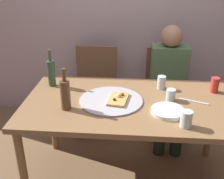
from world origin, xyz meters
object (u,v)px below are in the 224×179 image
(tumbler_far, at_px, (171,95))
(chair_left, at_px, (96,84))
(pizza_slice_last, at_px, (118,99))
(tumbler_near, at_px, (186,119))
(soda_can, at_px, (215,85))
(table_knife, at_px, (194,101))
(beer_bottle, at_px, (65,94))
(guest_in_sweater, at_px, (169,81))
(wine_glass, at_px, (161,82))
(plate_stack, at_px, (168,111))
(dining_table, at_px, (130,110))
(wine_bottle, at_px, (51,72))
(chair_right, at_px, (166,86))
(pizza_tray, at_px, (111,100))

(tumbler_far, height_order, chair_left, chair_left)
(pizza_slice_last, relative_size, tumbler_near, 2.15)
(soda_can, bearing_deg, table_knife, -135.32)
(beer_bottle, distance_m, soda_can, 1.18)
(guest_in_sweater, bearing_deg, soda_can, 122.35)
(tumbler_far, relative_size, chair_left, 0.10)
(soda_can, relative_size, guest_in_sweater, 0.10)
(wine_glass, relative_size, plate_stack, 0.46)
(tumbler_near, bearing_deg, pizza_slice_last, 145.74)
(tumbler_far, relative_size, table_knife, 0.40)
(chair_left, bearing_deg, soda_can, 149.43)
(dining_table, height_order, guest_in_sweater, guest_in_sweater)
(tumbler_near, bearing_deg, wine_bottle, 151.53)
(guest_in_sweater, bearing_deg, dining_table, 62.01)
(tumbler_far, bearing_deg, pizza_slice_last, -171.75)
(dining_table, relative_size, tumbler_near, 14.57)
(beer_bottle, xyz_separation_m, chair_right, (0.82, 0.99, -0.36))
(pizza_slice_last, height_order, chair_right, chair_right)
(beer_bottle, bearing_deg, pizza_tray, 24.21)
(table_knife, bearing_deg, chair_right, -60.59)
(chair_right, xyz_separation_m, guest_in_sweater, (0.00, -0.15, 0.13))
(table_knife, bearing_deg, dining_table, 25.88)
(tumbler_near, height_order, chair_left, chair_left)
(pizza_tray, relative_size, pizza_slice_last, 2.02)
(tumbler_near, xyz_separation_m, plate_stack, (-0.10, 0.16, -0.04))
(tumbler_near, height_order, guest_in_sweater, guest_in_sweater)
(plate_stack, bearing_deg, wine_bottle, 157.16)
(wine_bottle, relative_size, tumbler_far, 3.52)
(dining_table, bearing_deg, soda_can, 18.43)
(beer_bottle, distance_m, guest_in_sweater, 1.20)
(beer_bottle, distance_m, plate_stack, 0.72)
(tumbler_near, bearing_deg, wine_glass, 101.01)
(tumbler_near, distance_m, guest_in_sweater, 1.02)
(dining_table, bearing_deg, tumbler_near, -41.41)
(wine_glass, bearing_deg, soda_can, -4.39)
(wine_glass, height_order, guest_in_sweater, guest_in_sweater)
(wine_glass, distance_m, chair_right, 0.67)
(pizza_slice_last, xyz_separation_m, table_knife, (0.57, 0.04, -0.02))
(table_knife, bearing_deg, guest_in_sweater, -58.89)
(pizza_slice_last, relative_size, chair_left, 0.26)
(dining_table, relative_size, pizza_tray, 3.36)
(dining_table, height_order, chair_right, chair_right)
(dining_table, bearing_deg, tumbler_far, 8.94)
(pizza_tray, distance_m, tumbler_far, 0.45)
(plate_stack, distance_m, chair_right, 1.03)
(tumbler_far, height_order, plate_stack, tumbler_far)
(pizza_tray, bearing_deg, guest_in_sweater, 53.63)
(wine_glass, xyz_separation_m, table_knife, (0.23, -0.22, -0.05))
(tumbler_near, xyz_separation_m, chair_left, (-0.74, 1.16, -0.30))
(dining_table, xyz_separation_m, table_knife, (0.47, 0.03, 0.08))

